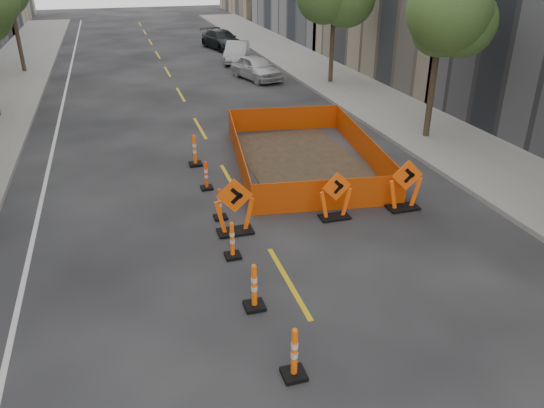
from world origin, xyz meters
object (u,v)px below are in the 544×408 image
object	(u,v)px
channelizer_3	(294,353)
channelizer_7	(206,175)
chevron_sign_left	(234,206)
channelizer_6	(220,204)
parked_car_far	(222,40)
channelizer_8	(195,150)
chevron_sign_right	(406,185)
channelizer_5	(232,240)
parked_car_near	(256,68)
chevron_sign_center	(336,195)
channelizer_4	(254,286)
parked_car_mid	(237,52)

from	to	relation	value
channelizer_3	channelizer_7	xyz separation A→B (m)	(-0.02, 8.52, -0.06)
channelizer_7	chevron_sign_left	xyz separation A→B (m)	(0.21, -3.07, 0.33)
channelizer_3	channelizer_6	bearing A→B (deg)	90.11
channelizer_3	parked_car_far	world-z (taller)	parked_car_far
channelizer_8	chevron_sign_right	size ratio (longest dim) A/B	0.73
channelizer_5	chevron_sign_left	world-z (taller)	chevron_sign_left
parked_car_near	parked_car_far	world-z (taller)	parked_car_far
chevron_sign_left	parked_car_near	distance (m)	18.53
chevron_sign_center	channelizer_5	bearing A→B (deg)	-162.70
channelizer_6	chevron_sign_center	distance (m)	3.22
chevron_sign_right	parked_car_far	distance (m)	28.51
channelizer_4	chevron_sign_left	distance (m)	3.35
chevron_sign_left	parked_car_far	distance (m)	29.06
parked_car_far	channelizer_8	bearing A→B (deg)	-117.83
channelizer_4	chevron_sign_right	xyz separation A→B (m)	(5.37, 3.33, 0.23)
parked_car_mid	parked_car_far	distance (m)	5.39
chevron_sign_right	parked_car_near	distance (m)	17.73
channelizer_7	chevron_sign_center	xyz separation A→B (m)	(3.09, -3.03, 0.24)
channelizer_6	channelizer_7	distance (m)	2.13
channelizer_8	channelizer_5	bearing A→B (deg)	-91.00
parked_car_far	channelizer_7	bearing A→B (deg)	-116.66
channelizer_7	channelizer_8	xyz separation A→B (m)	(-0.02, 2.13, 0.09)
channelizer_4	parked_car_near	distance (m)	21.82
chevron_sign_right	chevron_sign_left	bearing A→B (deg)	-175.73
channelizer_6	parked_car_far	xyz separation A→B (m)	(5.82, 27.58, 0.22)
chevron_sign_left	chevron_sign_right	xyz separation A→B (m)	(5.02, 0.01, -0.02)
channelizer_5	channelizer_7	xyz separation A→B (m)	(0.13, 4.26, -0.02)
chevron_sign_right	parked_car_near	world-z (taller)	chevron_sign_right
channelizer_6	chevron_sign_right	bearing A→B (deg)	-10.05
channelizer_8	parked_car_mid	bearing A→B (deg)	72.33
channelizer_8	chevron_sign_left	xyz separation A→B (m)	(0.23, -5.20, 0.23)
parked_car_mid	parked_car_far	xyz separation A→B (m)	(0.13, 5.39, 0.02)
channelizer_3	parked_car_far	xyz separation A→B (m)	(5.81, 33.97, 0.15)
parked_car_near	parked_car_mid	xyz separation A→B (m)	(0.13, 5.39, -0.01)
parked_car_mid	parked_car_far	world-z (taller)	parked_car_far
channelizer_3	chevron_sign_center	world-z (taller)	chevron_sign_center
chevron_sign_right	parked_car_near	bearing A→B (deg)	93.08
channelizer_5	chevron_sign_left	bearing A→B (deg)	74.12
channelizer_7	parked_car_mid	world-z (taller)	parked_car_mid
channelizer_3	parked_car_near	size ratio (longest dim) A/B	0.27
chevron_sign_right	parked_car_near	size ratio (longest dim) A/B	0.39
chevron_sign_left	parked_car_near	size ratio (longest dim) A/B	0.40
channelizer_5	parked_car_mid	size ratio (longest dim) A/B	0.24
channelizer_7	parked_car_far	xyz separation A→B (m)	(5.82, 25.45, 0.21)
channelizer_5	chevron_sign_left	distance (m)	1.28
channelizer_7	parked_car_near	world-z (taller)	parked_car_near
chevron_sign_center	parked_car_mid	distance (m)	23.23
chevron_sign_center	chevron_sign_right	world-z (taller)	chevron_sign_right
channelizer_8	channelizer_3	bearing A→B (deg)	-89.83
channelizer_3	chevron_sign_center	bearing A→B (deg)	60.75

